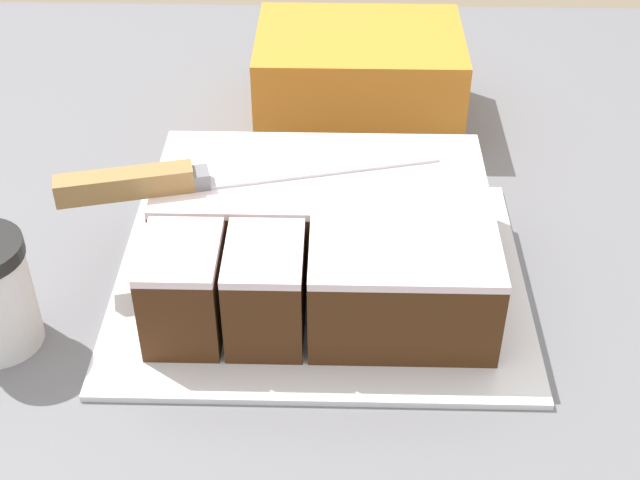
{
  "coord_description": "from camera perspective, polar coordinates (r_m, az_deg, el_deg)",
  "views": [
    {
      "loc": [
        0.08,
        -0.72,
        1.48
      ],
      "look_at": [
        0.06,
        -0.09,
        0.99
      ],
      "focal_mm": 50.0,
      "sensor_mm": 36.0,
      "label": 1
    }
  ],
  "objects": [
    {
      "name": "knife",
      "position": [
        0.79,
        -9.94,
        3.75
      ],
      "size": [
        0.34,
        0.1,
        0.02
      ],
      "rotation": [
        0.0,
        0.0,
        0.24
      ],
      "color": "silver",
      "rests_on": "cake"
    },
    {
      "name": "cake",
      "position": [
        0.8,
        0.16,
        0.06
      ],
      "size": [
        0.3,
        0.23,
        0.09
      ],
      "color": "#472814",
      "rests_on": "cake_board"
    },
    {
      "name": "cake_board",
      "position": [
        0.83,
        -0.0,
        -2.57
      ],
      "size": [
        0.38,
        0.3,
        0.01
      ],
      "color": "silver",
      "rests_on": "countertop"
    },
    {
      "name": "storage_box",
      "position": [
        1.05,
        2.49,
        10.37
      ],
      "size": [
        0.23,
        0.17,
        0.11
      ],
      "color": "orange",
      "rests_on": "countertop"
    }
  ]
}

